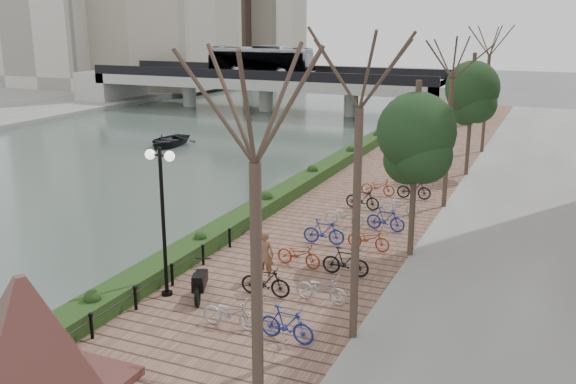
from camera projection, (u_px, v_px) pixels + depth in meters
The scene contains 13 objects.
ground at pixel (79, 330), 19.34m from camera, with size 220.00×220.00×0.00m, color #59595B.
river_water at pixel (150, 146), 47.23m from camera, with size 30.00×130.00×0.02m, color #415148.
promenade at pixel (371, 195), 33.24m from camera, with size 8.00×75.00×0.50m, color brown.
hedge at pixel (326, 168), 36.62m from camera, with size 1.10×56.00×0.60m, color #163513.
chain_fence at pixel (155, 287), 20.35m from camera, with size 0.10×14.10×0.70m.
granite_monument at pixel (27, 337), 14.67m from camera, with size 4.85×4.85×3.03m.
lamppost at pixel (162, 190), 19.70m from camera, with size 1.02×0.32×4.83m.
motorcycle at pixel (200, 281), 20.32m from camera, with size 0.53×1.70×1.07m, color black, non-canonical shape.
pedestrian at pixel (265, 255), 21.60m from camera, with size 0.64×0.42×1.75m, color brown.
bicycle_parking at pixel (345, 235), 24.79m from camera, with size 2.40×17.32×1.00m.
street_trees at pixel (434, 153), 26.55m from camera, with size 3.20×37.12×6.80m.
bridge at pixel (265, 78), 64.11m from camera, with size 36.00×10.77×6.50m.
boat at pixel (168, 140), 46.92m from camera, with size 3.02×4.23×0.88m, color black.
Camera 1 is at (12.78, -13.62, 9.08)m, focal length 40.00 mm.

